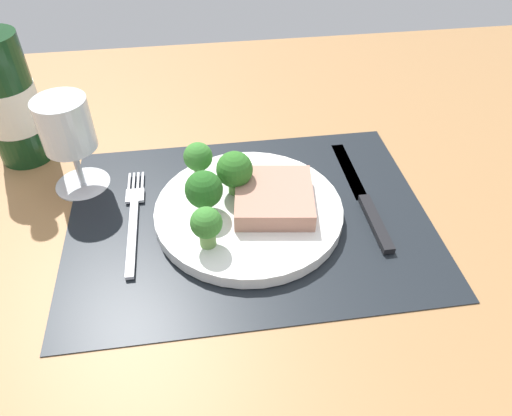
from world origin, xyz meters
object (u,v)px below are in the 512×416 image
(steak, at_px, (274,199))
(wine_bottle, at_px, (8,98))
(fork, at_px, (134,218))
(wine_glass, at_px, (67,131))
(plate, at_px, (249,211))
(knife, at_px, (365,200))

(steak, distance_m, wine_bottle, 0.39)
(fork, relative_size, wine_glass, 1.46)
(plate, bearing_deg, fork, 174.42)
(plate, height_order, wine_bottle, wine_bottle)
(wine_glass, bearing_deg, knife, -14.16)
(plate, height_order, wine_glass, wine_glass)
(wine_glass, bearing_deg, steak, -22.28)
(knife, bearing_deg, fork, 178.30)
(steak, bearing_deg, plate, 174.46)
(wine_glass, bearing_deg, plate, -24.48)
(plate, xyz_separation_m, fork, (-0.15, 0.01, -0.01))
(steak, distance_m, fork, 0.18)
(knife, height_order, wine_glass, wine_glass)
(plate, relative_size, fork, 1.23)
(wine_bottle, bearing_deg, knife, -20.98)
(fork, distance_m, knife, 0.30)
(plate, xyz_separation_m, wine_glass, (-0.22, 0.10, 0.08))
(plate, relative_size, steak, 2.36)
(knife, distance_m, wine_glass, 0.39)
(steak, relative_size, wine_bottle, 0.38)
(steak, height_order, knife, steak)
(fork, bearing_deg, plate, -6.49)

